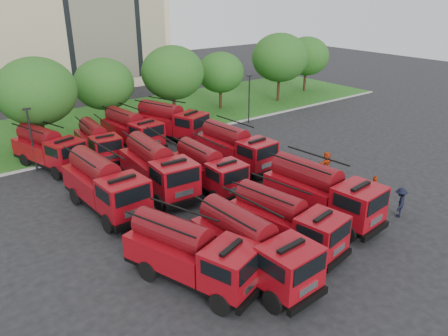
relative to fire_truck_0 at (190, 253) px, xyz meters
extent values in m
plane|color=black|center=(8.06, 1.88, -1.62)|extent=(140.00, 140.00, 0.00)
cube|color=#184412|center=(8.06, 27.88, -1.56)|extent=(70.00, 16.00, 0.12)
cube|color=gray|center=(8.06, 19.78, -1.55)|extent=(70.00, 0.30, 0.14)
cylinder|color=#382314|center=(0.06, 23.38, -0.22)|extent=(0.36, 0.36, 2.80)
ellipsoid|color=#154A15|center=(0.06, 23.38, 3.74)|extent=(6.72, 6.72, 5.71)
cylinder|color=#382314|center=(7.06, 25.88, -0.39)|extent=(0.36, 0.36, 2.45)
ellipsoid|color=#154A15|center=(7.06, 25.88, 3.07)|extent=(5.88, 5.88, 5.00)
cylinder|color=#382314|center=(14.06, 24.38, -0.25)|extent=(0.36, 0.36, 2.73)
ellipsoid|color=#154A15|center=(14.06, 24.38, 3.61)|extent=(6.55, 6.55, 5.57)
cylinder|color=#382314|center=(21.06, 25.38, -0.48)|extent=(0.36, 0.36, 2.27)
ellipsoid|color=#154A15|center=(21.06, 25.38, 2.74)|extent=(5.46, 5.46, 4.64)
cylinder|color=#382314|center=(29.06, 23.88, -0.18)|extent=(0.36, 0.36, 2.87)
ellipsoid|color=#154A15|center=(29.06, 23.88, 3.88)|extent=(6.89, 6.89, 5.85)
cylinder|color=#382314|center=(36.06, 25.88, -0.36)|extent=(0.36, 0.36, 2.52)
ellipsoid|color=#154A15|center=(36.06, 25.88, 3.21)|extent=(6.05, 6.05, 5.14)
cylinder|color=black|center=(-1.94, 19.08, 0.88)|extent=(0.14, 0.14, 5.00)
cube|color=black|center=(-1.94, 19.08, 3.43)|extent=(0.60, 0.25, 0.12)
cylinder|color=black|center=(20.06, 19.08, 0.88)|extent=(0.14, 0.14, 5.00)
cube|color=black|center=(20.06, 19.08, 3.43)|extent=(0.60, 0.25, 0.12)
cube|color=black|center=(0.00, 0.01, -0.98)|extent=(4.32, 7.25, 0.30)
cube|color=black|center=(1.10, -3.31, -1.03)|extent=(2.41, 1.01, 0.34)
cube|color=maroon|center=(0.74, -2.23, 0.13)|extent=(2.97, 2.82, 1.92)
cube|color=black|center=(1.09, -3.28, 0.57)|extent=(1.98, 0.70, 0.84)
cube|color=maroon|center=(-0.34, 1.04, -0.19)|extent=(3.72, 5.06, 1.28)
cylinder|color=#55080D|center=(-0.34, 1.04, 0.86)|extent=(2.70, 4.39, 1.48)
cylinder|color=black|center=(-0.27, -2.78, -1.08)|extent=(0.67, 1.14, 1.08)
cylinder|color=black|center=(1.88, -2.06, -1.08)|extent=(0.67, 1.14, 1.08)
cylinder|color=black|center=(-1.64, 1.34, -1.08)|extent=(0.67, 1.14, 1.08)
cylinder|color=black|center=(0.51, 2.05, -1.08)|extent=(0.67, 1.14, 1.08)
cube|color=black|center=(2.73, -1.43, -0.96)|extent=(2.67, 7.22, 0.31)
cube|color=black|center=(2.89, -5.04, -1.01)|extent=(2.55, 0.37, 0.36)
cube|color=maroon|center=(2.84, -3.87, 0.19)|extent=(2.59, 2.35, 1.98)
cube|color=black|center=(2.89, -5.01, 0.65)|extent=(2.14, 0.15, 0.87)
cube|color=maroon|center=(2.67, -0.31, -0.14)|extent=(2.71, 4.79, 1.32)
cylinder|color=#55080D|center=(2.67, -0.31, 0.94)|extent=(1.72, 4.34, 1.53)
cylinder|color=black|center=(1.68, -4.13, -1.06)|extent=(0.41, 1.13, 1.12)
cylinder|color=black|center=(4.02, -4.02, -1.06)|extent=(0.41, 1.13, 1.12)
cylinder|color=black|center=(1.47, 0.35, -1.06)|extent=(0.41, 1.13, 1.12)
cylinder|color=black|center=(3.81, 0.45, -1.06)|extent=(0.41, 1.13, 1.12)
cube|color=black|center=(5.96, -0.46, -0.99)|extent=(3.23, 6.96, 0.29)
cube|color=black|center=(6.50, -3.81, -1.04)|extent=(2.40, 0.62, 0.33)
cube|color=maroon|center=(6.33, -2.72, 0.08)|extent=(2.65, 2.45, 1.87)
cube|color=black|center=(6.50, -3.78, 0.51)|extent=(1.99, 0.37, 0.81)
cube|color=maroon|center=(5.80, 0.58, -0.23)|extent=(3.01, 4.72, 1.24)
cylinder|color=#55080D|center=(5.80, 0.58, 0.79)|extent=(2.05, 4.19, 1.43)
cylinder|color=black|center=(5.27, -3.09, -1.09)|extent=(0.50, 1.09, 1.05)
cylinder|color=black|center=(7.45, -2.74, -1.09)|extent=(0.50, 1.09, 1.05)
cylinder|color=black|center=(4.61, 1.07, -1.09)|extent=(0.50, 1.09, 1.05)
cylinder|color=black|center=(6.78, 1.42, -1.09)|extent=(0.50, 1.09, 1.05)
cube|color=black|center=(10.02, 0.48, -0.92)|extent=(3.16, 7.71, 0.32)
cube|color=black|center=(10.37, -3.31, -0.97)|extent=(2.70, 0.52, 0.38)
cube|color=maroon|center=(10.26, -2.08, 0.29)|extent=(2.84, 2.60, 2.09)
cube|color=black|center=(10.37, -3.28, 0.77)|extent=(2.25, 0.26, 0.91)
cube|color=maroon|center=(9.91, 1.66, -0.06)|extent=(3.08, 5.16, 1.40)
cylinder|color=#55080D|center=(9.91, 1.66, 1.08)|extent=(2.03, 4.64, 1.61)
cylinder|color=black|center=(9.05, -2.41, -1.03)|extent=(0.48, 1.21, 1.18)
cylinder|color=black|center=(11.51, -2.18, -1.03)|extent=(0.48, 1.21, 1.18)
cylinder|color=black|center=(8.61, 2.29, -1.03)|extent=(0.48, 1.21, 1.18)
cylinder|color=black|center=(11.07, 2.52, -1.03)|extent=(0.48, 1.21, 1.18)
cube|color=black|center=(-0.18, 9.70, -0.91)|extent=(2.85, 7.67, 0.32)
cube|color=black|center=(0.00, 5.87, -0.97)|extent=(2.71, 0.40, 0.38)
cube|color=maroon|center=(-0.06, 7.11, 0.30)|extent=(2.76, 2.50, 2.11)
cube|color=black|center=(0.00, 5.90, 0.79)|extent=(2.27, 0.16, 0.92)
cube|color=maroon|center=(-0.24, 10.89, -0.05)|extent=(2.88, 5.09, 1.40)
cylinder|color=#55080D|center=(-0.24, 10.89, 1.10)|extent=(1.84, 4.61, 1.62)
cylinder|color=black|center=(-1.29, 6.84, -1.02)|extent=(0.44, 1.21, 1.19)
cylinder|color=black|center=(1.19, 6.96, -1.02)|extent=(0.44, 1.21, 1.19)
cylinder|color=black|center=(-1.52, 11.58, -1.02)|extent=(0.44, 1.21, 1.19)
cylinder|color=black|center=(0.96, 11.70, -1.02)|extent=(0.44, 1.21, 1.19)
cube|color=black|center=(3.91, 10.08, -0.91)|extent=(3.02, 7.79, 0.33)
cube|color=black|center=(3.65, 6.22, -0.96)|extent=(2.74, 0.46, 0.38)
cube|color=maroon|center=(3.73, 7.47, 0.32)|extent=(2.83, 2.58, 2.13)
cube|color=black|center=(3.65, 6.25, 0.81)|extent=(2.29, 0.21, 0.93)
cube|color=maroon|center=(3.99, 11.28, -0.04)|extent=(3.01, 5.19, 1.42)
cylinder|color=#55080D|center=(3.99, 11.28, 1.12)|extent=(1.94, 4.68, 1.64)
cylinder|color=black|center=(2.47, 7.34, -1.02)|extent=(0.46, 1.22, 1.20)
cylinder|color=black|center=(4.97, 7.17, -1.02)|extent=(0.46, 1.22, 1.20)
cylinder|color=black|center=(2.79, 12.13, -1.02)|extent=(0.46, 1.22, 1.20)
cylinder|color=black|center=(5.30, 11.96, -1.02)|extent=(0.46, 1.22, 1.20)
cube|color=black|center=(6.98, 8.31, -1.00)|extent=(2.31, 6.69, 0.28)
cube|color=black|center=(6.91, 4.94, -1.05)|extent=(2.38, 0.28, 0.33)
cube|color=maroon|center=(6.93, 6.03, 0.07)|extent=(2.37, 2.13, 1.85)
cube|color=black|center=(6.91, 4.97, 0.50)|extent=(1.99, 0.09, 0.81)
cube|color=maroon|center=(7.00, 9.35, -0.24)|extent=(2.41, 4.41, 1.23)
cylinder|color=#55080D|center=(7.00, 9.35, 0.77)|extent=(1.50, 4.01, 1.42)
cylinder|color=black|center=(5.84, 5.86, -1.09)|extent=(0.35, 1.05, 1.04)
cylinder|color=black|center=(8.02, 5.82, -1.09)|extent=(0.35, 1.05, 1.04)
cylinder|color=black|center=(5.92, 10.04, -1.09)|extent=(0.35, 1.05, 1.04)
cylinder|color=black|center=(8.10, 9.99, -1.09)|extent=(0.35, 1.05, 1.04)
cube|color=black|center=(11.07, 10.28, -0.96)|extent=(2.74, 7.24, 0.31)
cube|color=black|center=(11.28, 6.67, -1.01)|extent=(2.55, 0.40, 0.36)
cube|color=maroon|center=(11.21, 7.84, 0.19)|extent=(2.62, 2.38, 1.98)
cube|color=black|center=(11.28, 6.70, 0.65)|extent=(2.13, 0.17, 0.86)
cube|color=maroon|center=(11.01, 11.39, -0.14)|extent=(2.76, 4.81, 1.32)
cylinder|color=#55080D|center=(11.01, 11.39, 0.94)|extent=(1.77, 4.35, 1.53)
cylinder|color=black|center=(10.06, 7.57, -1.06)|extent=(0.42, 1.14, 1.12)
cylinder|color=black|center=(12.39, 7.70, -1.06)|extent=(0.42, 1.14, 1.12)
cylinder|color=black|center=(9.80, 12.04, -1.06)|extent=(0.42, 1.14, 1.12)
cylinder|color=black|center=(12.14, 12.17, -1.06)|extent=(0.42, 1.14, 1.12)
cube|color=black|center=(-0.79, 19.24, -0.97)|extent=(4.07, 7.29, 0.30)
cube|color=black|center=(0.16, 15.85, -1.02)|extent=(2.45, 0.91, 0.35)
cube|color=maroon|center=(-0.15, 16.95, 0.14)|extent=(2.93, 2.76, 1.93)
cube|color=black|center=(0.15, 15.88, 0.59)|extent=(2.02, 0.61, 0.84)
cube|color=maroon|center=(-1.09, 20.29, -0.18)|extent=(3.57, 5.04, 1.29)
cylinder|color=#55080D|center=(-1.09, 20.29, 0.87)|extent=(2.56, 4.41, 1.49)
cylinder|color=black|center=(-1.19, 16.45, -1.07)|extent=(0.63, 1.14, 1.09)
cylinder|color=black|center=(1.00, 17.07, -1.07)|extent=(0.63, 1.14, 1.09)
cylinder|color=black|center=(-2.37, 20.64, -1.07)|extent=(0.63, 1.14, 1.09)
cylinder|color=black|center=(-0.18, 21.26, -1.07)|extent=(0.63, 1.14, 1.09)
cube|color=black|center=(3.11, 18.82, -1.03)|extent=(2.60, 6.51, 0.27)
cube|color=black|center=(2.85, 15.60, -1.07)|extent=(2.28, 0.41, 0.32)
cube|color=maroon|center=(2.94, 16.65, 0.00)|extent=(2.38, 2.17, 1.77)
cube|color=black|center=(2.85, 15.63, 0.41)|extent=(1.91, 0.20, 0.77)
cube|color=maroon|center=(3.20, 19.82, -0.30)|extent=(2.56, 4.35, 1.18)
cylinder|color=#55080D|center=(3.20, 19.82, 0.67)|extent=(1.67, 3.91, 1.36)
cylinder|color=black|center=(1.88, 16.55, -1.12)|extent=(0.40, 1.02, 1.00)
cylinder|color=black|center=(3.96, 16.38, -1.12)|extent=(0.40, 1.02, 1.00)
cylinder|color=black|center=(2.21, 20.54, -1.12)|extent=(0.40, 1.02, 1.00)
cylinder|color=black|center=(4.29, 20.36, -1.12)|extent=(0.40, 1.02, 1.00)
cube|color=black|center=(6.74, 19.78, -0.97)|extent=(3.06, 7.15, 0.30)
cube|color=black|center=(7.14, 16.29, -1.02)|extent=(2.49, 0.53, 0.35)
cube|color=maroon|center=(7.01, 17.42, 0.14)|extent=(2.66, 2.44, 1.93)
cube|color=black|center=(7.14, 16.32, 0.59)|extent=(2.07, 0.29, 0.84)
cube|color=maroon|center=(6.61, 20.86, -0.18)|extent=(2.94, 4.81, 1.29)
cylinder|color=#55080D|center=(6.61, 20.86, 0.87)|extent=(1.96, 4.30, 1.49)
cylinder|color=black|center=(5.90, 17.09, -1.07)|extent=(0.47, 1.12, 1.09)
cylinder|color=black|center=(8.17, 17.36, -1.07)|extent=(0.47, 1.12, 1.09)
cylinder|color=black|center=(5.40, 21.42, -1.07)|extent=(0.47, 1.12, 1.09)
cylinder|color=black|center=(7.66, 21.68, -1.07)|extent=(0.47, 1.12, 1.09)
cube|color=black|center=(10.55, 19.38, -0.93)|extent=(4.63, 7.76, 0.32)
cube|color=black|center=(11.74, 15.84, -0.98)|extent=(2.58, 1.08, 0.37)
cube|color=maroon|center=(11.35, 16.98, 0.25)|extent=(3.18, 3.02, 2.05)
cube|color=black|center=(11.73, 15.87, 0.73)|extent=(2.11, 0.75, 0.90)
cube|color=maroon|center=(10.19, 20.48, -0.09)|extent=(3.98, 5.41, 1.37)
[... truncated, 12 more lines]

